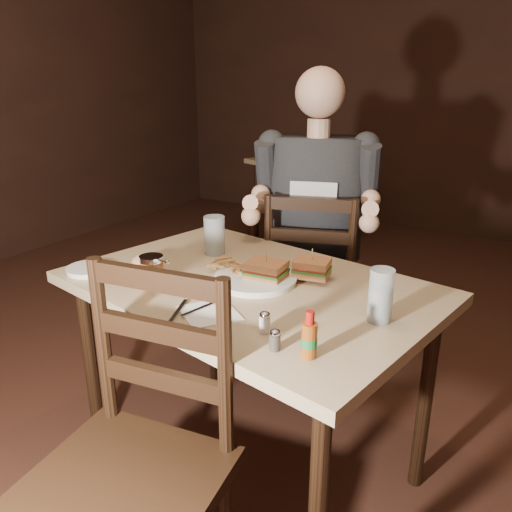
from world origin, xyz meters
The scene contains 24 objects.
room_shell centered at (0.00, 0.00, 1.40)m, with size 7.00×7.00×7.00m.
main_table centered at (0.05, -0.21, 0.69)m, with size 1.37×1.04×0.77m.
bg_table centered at (-1.02, 2.50, 0.68)m, with size 1.02×1.02×0.77m.
chair_far centered at (-0.02, 0.50, 0.48)m, with size 0.45×0.49×0.97m, color black, non-canonical shape.
chair_near centered at (0.13, -0.92, 0.50)m, with size 0.46×0.50×0.99m, color black, non-canonical shape.
bg_chair_far centered at (-1.02, 3.05, 0.47)m, with size 0.43×0.47×0.94m, color black, non-canonical shape.
bg_chair_near centered at (-1.02, 1.95, 0.45)m, with size 0.41×0.45×0.90m, color black, non-canonical shape.
diner centered at (-0.01, 0.45, 0.99)m, with size 0.57×0.45×0.99m, color #282A2C, non-canonical shape.
dinner_plate centered at (0.08, -0.20, 0.78)m, with size 0.28×0.28×0.02m, color white.
sandwich_left centered at (0.11, -0.19, 0.84)m, with size 0.13×0.11×0.11m, color tan, non-canonical shape.
sandwich_right centered at (0.23, -0.09, 0.84)m, with size 0.12×0.10×0.10m, color tan, non-canonical shape.
fries_pile centered at (-0.04, -0.17, 0.80)m, with size 0.22×0.16×0.04m, color #DFAA64, non-canonical shape.
ketchup_dollop centered at (0.09, -0.14, 0.79)m, with size 0.04×0.04×0.01m, color maroon.
glass_left centered at (-0.22, -0.03, 0.85)m, with size 0.08×0.08×0.15m, color silver.
glass_right centered at (0.53, -0.27, 0.85)m, with size 0.07×0.07×0.16m, color silver.
hot_sauce centered at (0.45, -0.56, 0.83)m, with size 0.04×0.04×0.13m, color #8D4210, non-canonical shape.
salt_shaker centered at (0.28, -0.50, 0.80)m, with size 0.03×0.03×0.06m, color white, non-canonical shape.
pepper_shaker centered at (0.36, -0.57, 0.80)m, with size 0.03×0.03×0.05m, color #38332D, non-canonical shape.
syrup_dispenser centered at (-0.21, -0.40, 0.82)m, with size 0.08×0.08×0.11m, color #8D4210, non-canonical shape.
napkin centered at (0.08, -0.48, 0.77)m, with size 0.17×0.15×0.00m, color white.
knife centered at (0.01, -0.55, 0.78)m, with size 0.01×0.21×0.00m, color silver.
fork centered at (0.05, -0.47, 0.78)m, with size 0.01×0.18×0.01m, color silver.
side_plate centered at (-0.50, -0.43, 0.78)m, with size 0.16×0.16×0.01m, color white.
bread_roll centered at (-0.31, -0.34, 0.81)m, with size 0.10×0.08×0.06m, color tan.
Camera 1 is at (0.90, -1.57, 1.42)m, focal length 35.00 mm.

